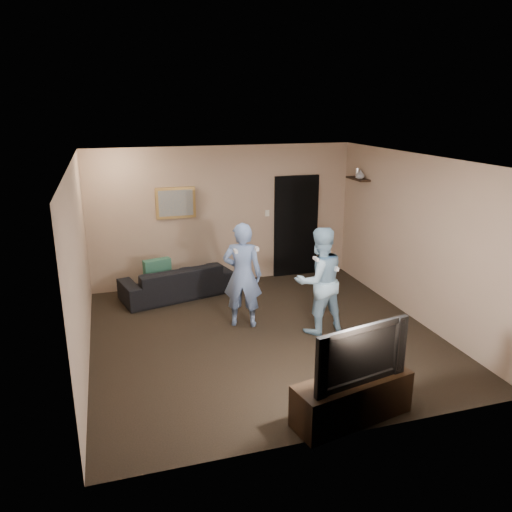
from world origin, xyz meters
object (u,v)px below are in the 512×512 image
object	(u,v)px
sofa	(177,281)
tv_console	(352,399)
television	(355,351)
wii_player_right	(319,281)
wii_player_left	(242,275)

from	to	relation	value
sofa	tv_console	size ratio (longest dim) A/B	1.43
television	wii_player_right	world-z (taller)	wii_player_right
sofa	wii_player_right	distance (m)	2.81
sofa	wii_player_right	world-z (taller)	wii_player_right
sofa	television	world-z (taller)	television
tv_console	wii_player_right	size ratio (longest dim) A/B	0.84
wii_player_left	wii_player_right	xyz separation A→B (m)	(1.03, -0.54, -0.01)
tv_console	wii_player_left	distance (m)	2.81
sofa	wii_player_left	bearing A→B (deg)	104.33
television	wii_player_right	bearing A→B (deg)	64.15
tv_console	wii_player_left	bearing A→B (deg)	88.42
wii_player_left	sofa	bearing A→B (deg)	117.97
tv_console	wii_player_right	world-z (taller)	wii_player_right
wii_player_left	wii_player_right	bearing A→B (deg)	-27.64
television	wii_player_left	xyz separation A→B (m)	(-0.49, 2.71, -0.01)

